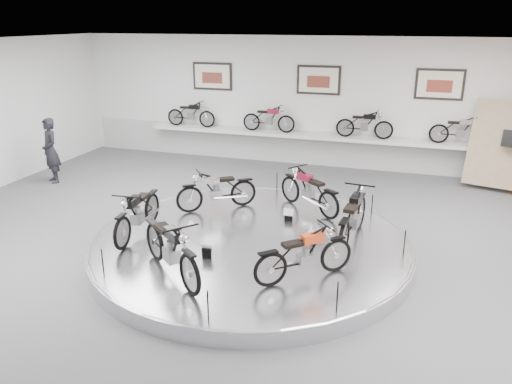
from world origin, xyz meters
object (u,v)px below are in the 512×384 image
(bike_f, at_px, (304,254))
(display_platform, at_px, (251,245))
(bike_d, at_px, (137,212))
(visitor, at_px, (51,151))
(shelf, at_px, (315,136))
(bike_b, at_px, (309,190))
(bike_a, at_px, (353,216))
(bike_c, at_px, (217,190))
(bike_e, at_px, (171,247))

(bike_f, bearing_deg, display_platform, 94.42)
(bike_d, distance_m, visitor, 5.62)
(shelf, height_order, bike_b, bike_b)
(bike_b, bearing_deg, visitor, 30.96)
(shelf, bearing_deg, bike_f, -79.97)
(bike_a, relative_size, bike_c, 1.11)
(bike_d, relative_size, bike_f, 1.07)
(display_platform, relative_size, bike_c, 3.97)
(shelf, bearing_deg, bike_e, -95.61)
(bike_a, bearing_deg, shelf, 24.07)
(shelf, xyz_separation_m, bike_a, (1.94, -5.91, -0.17))
(bike_e, bearing_deg, bike_b, 106.66)
(bike_e, xyz_separation_m, bike_f, (2.17, 0.58, -0.07))
(bike_b, bearing_deg, shelf, -43.60)
(shelf, height_order, bike_e, bike_e)
(shelf, relative_size, bike_f, 6.94)
(bike_a, distance_m, bike_c, 3.31)
(bike_c, distance_m, bike_d, 2.09)
(bike_b, distance_m, visitor, 7.68)
(bike_d, xyz_separation_m, bike_e, (1.42, -1.34, 0.04))
(bike_f, height_order, visitor, visitor)
(bike_f, relative_size, visitor, 0.85)
(shelf, xyz_separation_m, bike_d, (-2.24, -6.93, -0.20))
(bike_a, bearing_deg, bike_b, 45.87)
(bike_a, height_order, bike_d, bike_a)
(bike_d, height_order, bike_f, bike_d)
(bike_d, distance_m, bike_e, 1.96)
(display_platform, relative_size, bike_f, 4.04)
(display_platform, height_order, bike_e, bike_e)
(visitor, bearing_deg, bike_d, -0.77)
(bike_d, height_order, visitor, visitor)
(shelf, bearing_deg, bike_a, -71.81)
(display_platform, relative_size, bike_e, 3.51)
(bike_e, bearing_deg, visitor, -177.21)
(bike_f, bearing_deg, bike_e, 152.90)
(shelf, bearing_deg, visitor, -151.37)
(display_platform, bearing_deg, bike_d, -166.71)
(display_platform, bearing_deg, bike_e, -113.46)
(shelf, xyz_separation_m, bike_f, (1.36, -7.69, -0.23))
(bike_b, xyz_separation_m, bike_d, (-3.01, -2.41, 0.01))
(bike_d, relative_size, bike_e, 0.93)
(bike_e, bearing_deg, bike_f, 54.50)
(display_platform, height_order, bike_c, bike_c)
(bike_c, relative_size, bike_d, 0.95)
(bike_c, relative_size, bike_f, 1.02)
(bike_c, xyz_separation_m, bike_f, (2.62, -2.61, -0.01))
(bike_b, height_order, bike_f, bike_b)
(shelf, bearing_deg, bike_c, -103.93)
(bike_e, height_order, bike_f, bike_e)
(bike_d, bearing_deg, shelf, 157.55)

